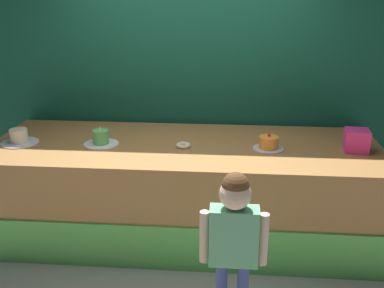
% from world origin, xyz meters
% --- Properties ---
extents(ground_plane, '(12.00, 12.00, 0.00)m').
position_xyz_m(ground_plane, '(0.00, 0.00, 0.00)').
color(ground_plane, gray).
extents(stage_platform, '(3.60, 1.33, 0.91)m').
position_xyz_m(stage_platform, '(0.00, 0.65, 0.46)').
color(stage_platform, '#9E6B38').
rests_on(stage_platform, ground_plane).
extents(curtain_backdrop, '(4.38, 0.08, 3.14)m').
position_xyz_m(curtain_backdrop, '(0.00, 1.41, 1.57)').
color(curtain_backdrop, '#144C38').
rests_on(curtain_backdrop, ground_plane).
extents(child_figure, '(0.46, 0.21, 1.19)m').
position_xyz_m(child_figure, '(0.46, -0.64, 0.77)').
color(child_figure, '#3F4C8C').
rests_on(child_figure, ground_plane).
extents(pink_box, '(0.22, 0.22, 0.20)m').
position_xyz_m(pink_box, '(1.53, 0.59, 1.01)').
color(pink_box, '#F7338A').
rests_on(pink_box, stage_platform).
extents(donut, '(0.13, 0.13, 0.04)m').
position_xyz_m(donut, '(0.00, 0.56, 0.93)').
color(donut, beige).
rests_on(donut, stage_platform).
extents(cake_left, '(0.35, 0.35, 0.14)m').
position_xyz_m(cake_left, '(-1.53, 0.54, 0.97)').
color(cake_left, silver).
rests_on(cake_left, stage_platform).
extents(cake_center, '(0.32, 0.32, 0.18)m').
position_xyz_m(cake_center, '(-0.77, 0.58, 0.97)').
color(cake_center, white).
rests_on(cake_center, stage_platform).
extents(cake_right, '(0.28, 0.28, 0.15)m').
position_xyz_m(cake_right, '(0.77, 0.58, 0.97)').
color(cake_right, silver).
rests_on(cake_right, stage_platform).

